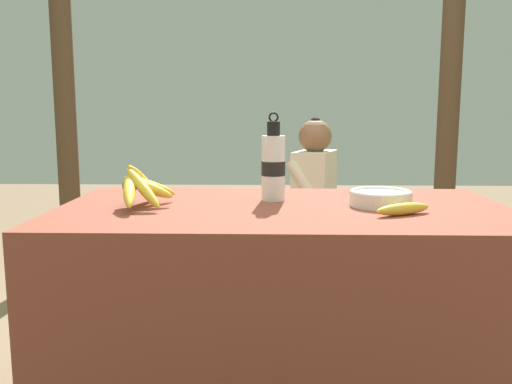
# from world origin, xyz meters

# --- Properties ---
(market_counter) EXTENTS (1.50, 0.83, 0.77)m
(market_counter) POSITION_xyz_m (0.00, 0.00, 0.38)
(market_counter) COLOR brown
(market_counter) RESTS_ON ground_plane
(banana_bunch_ripe) EXTENTS (0.18, 0.33, 0.15)m
(banana_bunch_ripe) POSITION_xyz_m (-0.47, -0.02, 0.83)
(banana_bunch_ripe) COLOR #4C381E
(banana_bunch_ripe) RESTS_ON market_counter
(serving_bowl) EXTENTS (0.21, 0.21, 0.05)m
(serving_bowl) POSITION_xyz_m (0.33, 0.02, 0.80)
(serving_bowl) COLOR white
(serving_bowl) RESTS_ON market_counter
(water_bottle) EXTENTS (0.08, 0.08, 0.31)m
(water_bottle) POSITION_xyz_m (-0.03, 0.12, 0.89)
(water_bottle) COLOR white
(water_bottle) RESTS_ON market_counter
(loose_banana_front) EXTENTS (0.20, 0.12, 0.04)m
(loose_banana_front) POSITION_xyz_m (0.36, -0.14, 0.79)
(loose_banana_front) COLOR gold
(loose_banana_front) RESTS_ON market_counter
(wooden_bench) EXTENTS (1.67, 0.32, 0.39)m
(wooden_bench) POSITION_xyz_m (-0.15, 1.45, 0.33)
(wooden_bench) COLOR #4C3823
(wooden_bench) RESTS_ON ground_plane
(seated_vendor) EXTENTS (0.47, 0.43, 1.04)m
(seated_vendor) POSITION_xyz_m (0.18, 1.43, 0.59)
(seated_vendor) COLOR #473828
(seated_vendor) RESTS_ON ground_plane
(banana_bunch_green) EXTENTS (0.18, 0.30, 0.13)m
(banana_bunch_green) POSITION_xyz_m (-0.57, 1.45, 0.45)
(banana_bunch_green) COLOR #4C381E
(banana_bunch_green) RESTS_ON wooden_bench
(support_post_near) EXTENTS (0.14, 0.14, 2.64)m
(support_post_near) POSITION_xyz_m (-1.42, 1.85, 1.32)
(support_post_near) COLOR #4C3823
(support_post_near) RESTS_ON ground_plane
(support_post_far) EXTENTS (0.14, 0.14, 2.64)m
(support_post_far) POSITION_xyz_m (1.13, 1.85, 1.32)
(support_post_far) COLOR #4C3823
(support_post_far) RESTS_ON ground_plane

